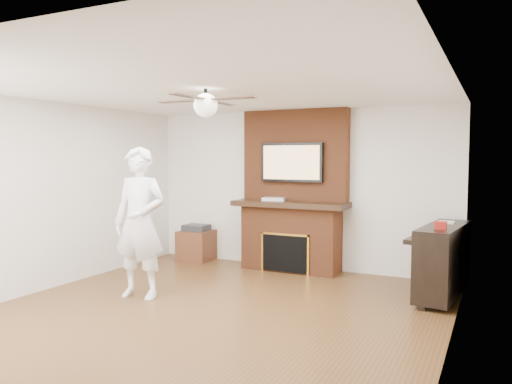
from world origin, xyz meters
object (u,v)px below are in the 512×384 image
at_px(fireplace, 293,206).
at_px(side_table, 196,244).
at_px(person, 140,223).
at_px(piano, 442,259).

bearing_deg(fireplace, side_table, -177.79).
bearing_deg(person, fireplace, 55.70).
bearing_deg(side_table, person, -77.34).
bearing_deg(fireplace, person, -116.56).
bearing_deg(side_table, fireplace, -0.17).
bearing_deg(person, side_table, 97.30).
distance_m(fireplace, side_table, 1.88).
distance_m(fireplace, piano, 2.43).
height_order(side_table, piano, piano).
bearing_deg(piano, fireplace, 170.26).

